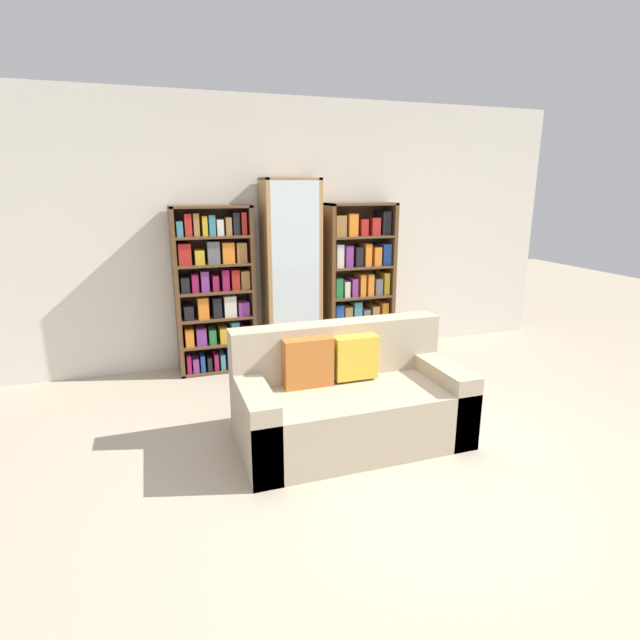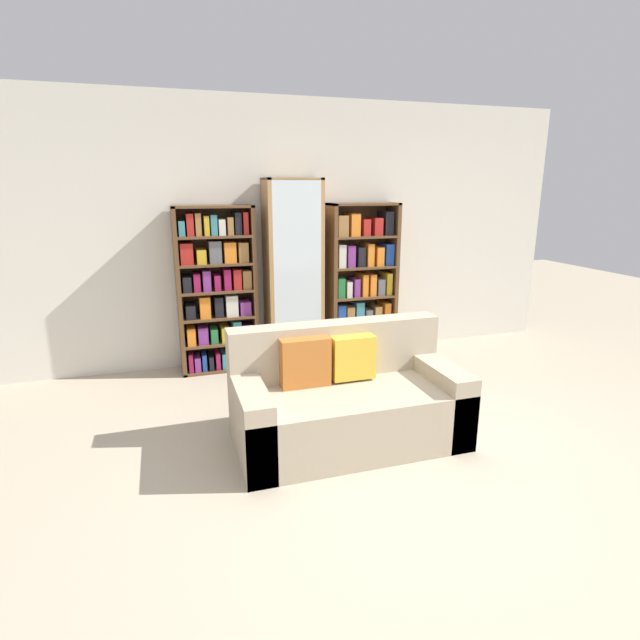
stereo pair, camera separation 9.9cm
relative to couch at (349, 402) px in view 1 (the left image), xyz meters
The scene contains 7 objects.
ground_plane 0.80m from the couch, 78.16° to the right, with size 16.00×16.00×0.00m, color tan.
wall_back 2.27m from the couch, 85.65° to the left, with size 6.19×0.06×2.70m.
couch is the anchor object (origin of this frame).
bookshelf_left 2.01m from the couch, 111.45° to the left, with size 0.77×0.32×1.66m.
display_cabinet 1.90m from the couch, 87.69° to the left, with size 0.57×0.36×1.91m.
bookshelf_right 2.05m from the couch, 64.93° to the left, with size 0.74×0.32×1.66m.
wine_bottle 1.51m from the couch, 64.83° to the left, with size 0.08×0.08×0.38m.
Camera 1 is at (-1.45, -2.40, 1.84)m, focal length 28.00 mm.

